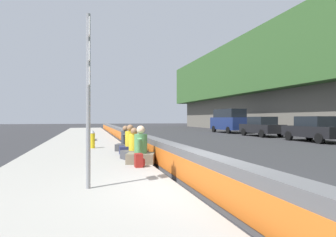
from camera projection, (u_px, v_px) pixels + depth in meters
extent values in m
plane|color=#2B2B2D|center=(204.00, 194.00, 6.16)|extent=(160.00, 160.00, 0.00)
cube|color=gray|center=(72.00, 199.00, 5.46)|extent=(80.00, 4.40, 0.14)
cube|color=#545456|center=(204.00, 173.00, 6.16)|extent=(76.00, 0.44, 0.85)
cube|color=orange|center=(194.00, 176.00, 6.10)|extent=(74.48, 0.01, 0.54)
cylinder|color=gray|center=(88.00, 101.00, 6.03)|extent=(0.09, 0.09, 3.60)
cube|color=white|center=(89.00, 28.00, 6.03)|extent=(0.44, 0.02, 0.36)
cube|color=black|center=(90.00, 28.00, 6.04)|extent=(0.30, 0.01, 0.10)
cube|color=white|center=(89.00, 53.00, 6.03)|extent=(0.44, 0.02, 0.36)
cube|color=#1956AD|center=(90.00, 53.00, 6.04)|extent=(0.30, 0.01, 0.10)
cube|color=white|center=(89.00, 77.00, 6.04)|extent=(0.44, 0.02, 0.36)
cube|color=black|center=(90.00, 77.00, 6.04)|extent=(0.30, 0.01, 0.10)
cylinder|color=gold|center=(92.00, 141.00, 14.13)|extent=(0.24, 0.24, 0.72)
cone|color=gray|center=(92.00, 132.00, 14.13)|extent=(0.26, 0.26, 0.16)
cylinder|color=gray|center=(96.00, 140.00, 14.17)|extent=(0.10, 0.12, 0.10)
cylinder|color=gray|center=(89.00, 140.00, 14.08)|extent=(0.10, 0.12, 0.10)
cube|color=#706651|center=(141.00, 158.00, 9.41)|extent=(0.96, 1.05, 0.32)
cylinder|color=#4C8951|center=(141.00, 144.00, 9.41)|extent=(0.41, 0.41, 0.61)
sphere|color=beige|center=(141.00, 130.00, 9.41)|extent=(0.27, 0.27, 0.27)
cylinder|color=#4C8951|center=(142.00, 145.00, 9.64)|extent=(0.34, 0.23, 0.54)
cylinder|color=#4C8951|center=(140.00, 146.00, 9.18)|extent=(0.34, 0.23, 0.54)
cube|color=#424247|center=(134.00, 155.00, 10.39)|extent=(0.89, 0.97, 0.30)
cylinder|color=gold|center=(134.00, 143.00, 10.39)|extent=(0.38, 0.38, 0.56)
sphere|color=#8E6647|center=(134.00, 131.00, 10.39)|extent=(0.25, 0.25, 0.25)
cylinder|color=gold|center=(131.00, 144.00, 10.56)|extent=(0.32, 0.22, 0.49)
cylinder|color=gold|center=(137.00, 145.00, 10.22)|extent=(0.32, 0.22, 0.49)
cube|color=#23284C|center=(130.00, 150.00, 11.77)|extent=(0.76, 0.88, 0.32)
cylinder|color=gold|center=(130.00, 139.00, 11.77)|extent=(0.41, 0.41, 0.60)
sphere|color=#8E6647|center=(130.00, 128.00, 11.77)|extent=(0.27, 0.27, 0.27)
cylinder|color=gold|center=(130.00, 140.00, 11.99)|extent=(0.32, 0.16, 0.53)
cylinder|color=gold|center=(131.00, 141.00, 11.55)|extent=(0.32, 0.16, 0.53)
cube|color=#424247|center=(125.00, 147.00, 13.02)|extent=(0.91, 0.98, 0.30)
cylinder|color=#333842|center=(125.00, 138.00, 13.02)|extent=(0.38, 0.38, 0.56)
sphere|color=#8E6647|center=(125.00, 128.00, 13.02)|extent=(0.25, 0.25, 0.25)
cylinder|color=#333842|center=(126.00, 139.00, 13.23)|extent=(0.32, 0.22, 0.50)
cylinder|color=#333842|center=(124.00, 139.00, 12.81)|extent=(0.32, 0.22, 0.50)
cube|color=maroon|center=(139.00, 160.00, 8.66)|extent=(0.32, 0.22, 0.40)
cube|color=maroon|center=(143.00, 162.00, 8.70)|extent=(0.22, 0.06, 0.20)
cube|color=black|center=(314.00, 132.00, 19.62)|extent=(4.52, 1.85, 0.72)
cube|color=black|center=(315.00, 121.00, 19.53)|extent=(2.22, 1.64, 0.66)
cylinder|color=black|center=(289.00, 136.00, 20.80)|extent=(0.66, 0.23, 0.66)
cylinder|color=black|center=(309.00, 135.00, 21.24)|extent=(0.66, 0.23, 0.66)
cylinder|color=black|center=(319.00, 139.00, 18.01)|extent=(0.66, 0.23, 0.66)
cube|color=black|center=(261.00, 128.00, 25.47)|extent=(4.50, 1.81, 0.72)
cube|color=black|center=(262.00, 121.00, 25.38)|extent=(2.20, 1.62, 0.66)
cylinder|color=black|center=(244.00, 132.00, 26.64)|extent=(0.66, 0.22, 0.66)
cylinder|color=black|center=(261.00, 132.00, 27.09)|extent=(0.66, 0.22, 0.66)
cylinder|color=black|center=(262.00, 134.00, 23.86)|extent=(0.66, 0.22, 0.66)
cylinder|color=black|center=(280.00, 133.00, 24.31)|extent=(0.66, 0.22, 0.66)
cube|color=navy|center=(229.00, 123.00, 31.68)|extent=(5.17, 2.15, 1.30)
cube|color=black|center=(229.00, 113.00, 31.59)|extent=(4.16, 1.91, 0.90)
cylinder|color=black|center=(214.00, 129.00, 32.96)|extent=(0.73, 0.25, 0.72)
cylinder|color=black|center=(229.00, 129.00, 33.52)|extent=(0.73, 0.25, 0.72)
cylinder|color=black|center=(228.00, 130.00, 29.85)|extent=(0.73, 0.25, 0.72)
cylinder|color=black|center=(245.00, 130.00, 30.41)|extent=(0.73, 0.25, 0.72)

